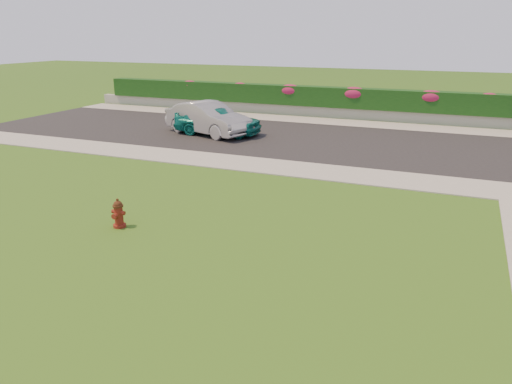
% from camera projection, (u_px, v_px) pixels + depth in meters
% --- Properties ---
extents(ground, '(120.00, 120.00, 0.00)m').
position_uv_depth(ground, '(177.00, 285.00, 9.68)').
color(ground, black).
rests_on(ground, ground).
extents(street_far, '(26.00, 8.00, 0.04)m').
position_uv_depth(street_far, '(240.00, 134.00, 23.81)').
color(street_far, black).
rests_on(street_far, ground).
extents(sidewalk_far, '(24.00, 2.00, 0.04)m').
position_uv_depth(sidewalk_far, '(165.00, 155.00, 19.78)').
color(sidewalk_far, gray).
rests_on(sidewalk_far, ground).
extents(sidewalk_beyond, '(34.00, 2.00, 0.04)m').
position_uv_depth(sidewalk_beyond, '(346.00, 123.00, 26.73)').
color(sidewalk_beyond, gray).
rests_on(sidewalk_beyond, ground).
extents(retaining_wall, '(34.00, 0.40, 0.60)m').
position_uv_depth(retaining_wall, '(352.00, 114.00, 27.97)').
color(retaining_wall, gray).
rests_on(retaining_wall, ground).
extents(hedge, '(32.00, 0.90, 1.10)m').
position_uv_depth(hedge, '(354.00, 98.00, 27.79)').
color(hedge, black).
rests_on(hedge, retaining_wall).
extents(fire_hydrant, '(0.38, 0.36, 0.75)m').
position_uv_depth(fire_hydrant, '(118.00, 214.00, 12.45)').
color(fire_hydrant, '#56170D').
rests_on(fire_hydrant, ground).
extents(sedan_teal, '(4.17, 1.82, 1.40)m').
position_uv_depth(sedan_teal, '(218.00, 120.00, 23.43)').
color(sedan_teal, '#0E6B63').
rests_on(sedan_teal, street_far).
extents(sedan_silver, '(4.83, 3.04, 1.50)m').
position_uv_depth(sedan_silver, '(208.00, 118.00, 23.46)').
color(sedan_silver, '#999BA0').
rests_on(sedan_silver, street_far).
extents(flower_clump_a, '(1.10, 0.71, 0.55)m').
position_uv_depth(flower_clump_a, '(190.00, 85.00, 31.40)').
color(flower_clump_a, '#A51C50').
rests_on(flower_clump_a, hedge).
extents(flower_clump_b, '(1.06, 0.68, 0.53)m').
position_uv_depth(flower_clump_b, '(240.00, 87.00, 30.13)').
color(flower_clump_b, '#A51C50').
rests_on(flower_clump_b, hedge).
extents(flower_clump_c, '(1.35, 0.87, 0.68)m').
position_uv_depth(flower_clump_c, '(290.00, 90.00, 28.98)').
color(flower_clump_c, '#A51C50').
rests_on(flower_clump_c, hedge).
extents(flower_clump_d, '(1.43, 0.92, 0.72)m').
position_uv_depth(flower_clump_d, '(354.00, 93.00, 27.61)').
color(flower_clump_d, '#A51C50').
rests_on(flower_clump_d, hedge).
extents(flower_clump_e, '(1.39, 0.89, 0.70)m').
position_uv_depth(flower_clump_e, '(431.00, 97.00, 26.13)').
color(flower_clump_e, '#A51C50').
rests_on(flower_clump_e, hedge).
extents(flower_clump_f, '(1.02, 0.65, 0.51)m').
position_uv_depth(flower_clump_f, '(489.00, 98.00, 25.09)').
color(flower_clump_f, '#A51C50').
rests_on(flower_clump_f, hedge).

